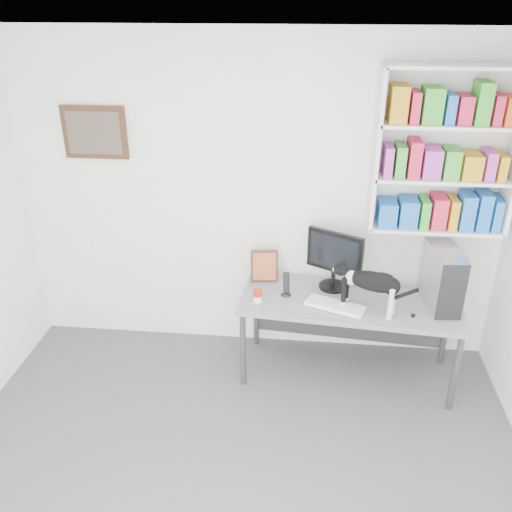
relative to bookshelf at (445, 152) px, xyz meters
name	(u,v)px	position (x,y,z in m)	size (l,w,h in m)	color
room	(217,344)	(-1.40, -1.85, -0.50)	(4.01, 4.01, 2.70)	#4A4A4E
bookshelf	(445,152)	(0.00, 0.00, 0.00)	(1.03, 0.28, 1.24)	silver
wall_art	(95,132)	(-2.70, 0.12, 0.05)	(0.52, 0.04, 0.42)	#442716
desk	(347,338)	(-0.62, -0.29, -1.49)	(1.72, 0.67, 0.72)	slate
monitor	(335,260)	(-0.75, -0.09, -0.88)	(0.48, 0.23, 0.51)	black
keyboard	(335,306)	(-0.74, -0.41, -1.12)	(0.45, 0.17, 0.03)	white
pc_tower	(442,277)	(0.06, -0.27, -0.90)	(0.21, 0.47, 0.47)	#BBBBC0
speaker	(286,284)	(-1.13, -0.25, -1.03)	(0.09, 0.09, 0.21)	black
leaning_print	(264,266)	(-1.32, -0.03, -0.99)	(0.23, 0.09, 0.28)	#442716
soup_can	(258,296)	(-1.34, -0.38, -1.08)	(0.07, 0.07, 0.10)	red
cat	(371,291)	(-0.49, -0.44, -0.95)	(0.58, 0.15, 0.36)	black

